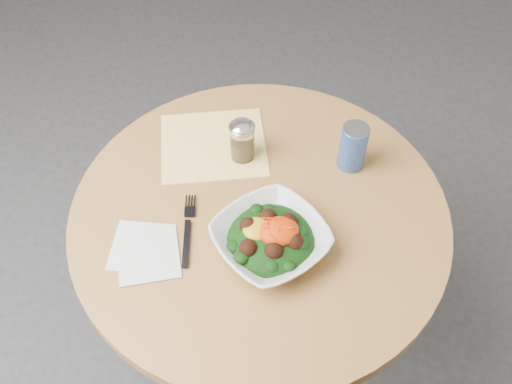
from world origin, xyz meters
TOP-DOWN VIEW (x-y plane):
  - ground at (0.00, 0.00)m, footprint 6.00×6.00m
  - table at (0.00, 0.00)m, footprint 0.90×0.90m
  - cloth_napkin at (-0.06, 0.23)m, footprint 0.30×0.28m
  - paper_napkins at (-0.28, -0.05)m, footprint 0.17×0.19m
  - salad_bowl at (-0.00, -0.11)m, footprint 0.31×0.31m
  - fork at (-0.17, -0.01)m, footprint 0.07×0.20m
  - spice_shaker at (0.00, 0.18)m, footprint 0.06×0.06m
  - beverage_can at (0.26, 0.08)m, footprint 0.07×0.07m

SIDE VIEW (x-z plane):
  - ground at x=0.00m, z-range 0.00..0.00m
  - table at x=0.00m, z-range 0.18..0.93m
  - cloth_napkin at x=-0.06m, z-range 0.75..0.75m
  - paper_napkins at x=-0.28m, z-range 0.75..0.75m
  - fork at x=-0.17m, z-range 0.75..0.76m
  - salad_bowl at x=0.00m, z-range 0.74..0.83m
  - spice_shaker at x=0.00m, z-range 0.75..0.87m
  - beverage_can at x=0.26m, z-range 0.75..0.88m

